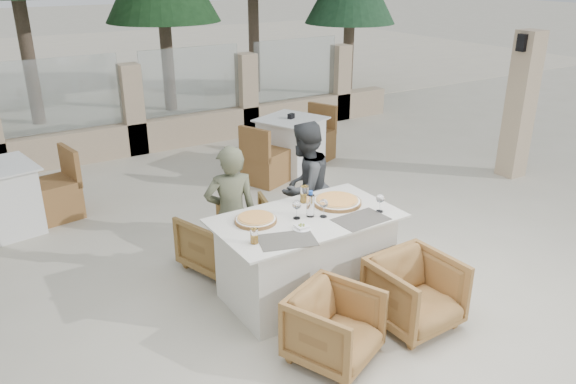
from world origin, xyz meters
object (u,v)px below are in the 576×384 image
wine_glass_corner (380,202)px  beer_glass_left (254,236)px  water_bottle (311,204)px  armchair_near_left (334,327)px  dining_table (306,256)px  armchair_far_left (218,240)px  wine_glass_centre (297,209)px  armchair_near_right (415,293)px  pizza_left (256,220)px  armchair_far_right (291,219)px  wine_glass_near (324,207)px  olive_dish (302,227)px  diner_right (304,187)px  diner_left (231,215)px  beer_glass_right (304,194)px  bg_table_b (291,145)px  pizza_right (337,201)px

wine_glass_corner → beer_glass_left: wine_glass_corner is taller
water_bottle → armchair_near_left: size_ratio=0.38×
dining_table → beer_glass_left: (-0.62, -0.19, 0.45)m
beer_glass_left → armchair_far_left: 1.21m
wine_glass_centre → armchair_near_right: size_ratio=0.28×
wine_glass_centre → wine_glass_corner: bearing=-21.0°
armchair_far_left → water_bottle: bearing=100.3°
pizza_left → armchair_far_right: 1.28m
wine_glass_near → wine_glass_corner: 0.51m
olive_dish → diner_right: diner_right is taller
armchair_far_right → diner_left: size_ratio=0.45×
diner_left → armchair_far_left: bearing=-70.8°
wine_glass_near → pizza_left: bearing=158.4°
diner_right → armchair_near_right: bearing=67.7°
wine_glass_near → diner_left: (-0.56, 0.67, -0.20)m
pizza_left → beer_glass_right: (0.58, 0.14, 0.05)m
wine_glass_near → wine_glass_corner: same height
dining_table → armchair_far_left: (-0.45, 0.88, -0.10)m
beer_glass_left → armchair_near_left: bearing=-65.9°
wine_glass_corner → bg_table_b: wine_glass_corner is taller
armchair_far_left → pizza_left: bearing=73.8°
dining_table → bg_table_b: bearing=60.0°
wine_glass_near → olive_dish: bearing=-160.8°
armchair_far_left → diner_right: (0.93, -0.12, 0.40)m
diner_right → bg_table_b: diner_right is taller
pizza_right → diner_left: bearing=148.8°
beer_glass_right → diner_left: size_ratio=0.12×
pizza_right → bg_table_b: size_ratio=0.27×
olive_dish → armchair_far_right: (0.60, 1.11, -0.52)m
water_bottle → olive_dish: 0.28m
wine_glass_corner → armchair_near_left: wine_glass_corner is taller
wine_glass_near → olive_dish: wine_glass_near is taller
wine_glass_centre → armchair_near_left: bearing=-104.5°
wine_glass_corner → wine_glass_near: bearing=160.1°
beer_glass_right → armchair_near_right: (0.34, -1.14, -0.55)m
armchair_far_right → armchair_far_left: bearing=18.2°
dining_table → wine_glass_centre: bearing=166.5°
beer_glass_right → armchair_far_left: 1.03m
armchair_far_left → diner_left: 0.48m
pizza_left → wine_glass_near: 0.59m
wine_glass_corner → diner_left: (-1.04, 0.84, -0.20)m
wine_glass_corner → armchair_near_left: bearing=-146.5°
wine_glass_corner → armchair_far_right: size_ratio=0.31×
wine_glass_corner → armchair_far_right: bearing=98.5°
wine_glass_near → olive_dish: size_ratio=1.67×
armchair_far_right → diner_right: 0.45m
diner_left → beer_glass_left: bearing=92.2°
armchair_far_left → beer_glass_right: bearing=117.2°
pizza_left → beer_glass_right: beer_glass_right is taller
pizza_left → water_bottle: bearing=-18.0°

